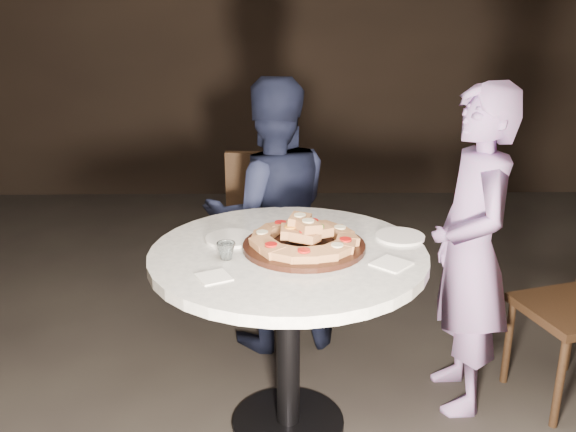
{
  "coord_description": "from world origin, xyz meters",
  "views": [
    {
      "loc": [
        -0.13,
        -2.38,
        1.82
      ],
      "look_at": [
        -0.09,
        0.05,
        0.97
      ],
      "focal_mm": 40.0,
      "sensor_mm": 36.0,
      "label": 1
    }
  ],
  "objects_px": {
    "diner_teal": "(470,252)",
    "diner_navy": "(271,216)",
    "table": "(288,286)",
    "serving_board": "(304,246)",
    "water_glass": "(226,251)",
    "focaccia_pile": "(304,236)",
    "chair_far": "(271,218)"
  },
  "relations": [
    {
      "from": "diner_teal",
      "to": "diner_navy",
      "type": "bearing_deg",
      "value": -123.07
    },
    {
      "from": "table",
      "to": "diner_navy",
      "type": "relative_size",
      "value": 0.84
    },
    {
      "from": "serving_board",
      "to": "water_glass",
      "type": "xyz_separation_m",
      "value": [
        -0.31,
        -0.1,
        0.02
      ]
    },
    {
      "from": "table",
      "to": "water_glass",
      "type": "relative_size",
      "value": 16.5
    },
    {
      "from": "table",
      "to": "focaccia_pile",
      "type": "bearing_deg",
      "value": 16.66
    },
    {
      "from": "focaccia_pile",
      "to": "diner_navy",
      "type": "distance_m",
      "value": 0.78
    },
    {
      "from": "focaccia_pile",
      "to": "chair_far",
      "type": "height_order",
      "value": "chair_far"
    },
    {
      "from": "table",
      "to": "serving_board",
      "type": "relative_size",
      "value": 2.44
    },
    {
      "from": "table",
      "to": "diner_teal",
      "type": "relative_size",
      "value": 0.82
    },
    {
      "from": "chair_far",
      "to": "diner_teal",
      "type": "height_order",
      "value": "diner_teal"
    },
    {
      "from": "table",
      "to": "diner_navy",
      "type": "distance_m",
      "value": 0.77
    },
    {
      "from": "table",
      "to": "diner_navy",
      "type": "xyz_separation_m",
      "value": [
        -0.08,
        0.76,
        0.04
      ]
    },
    {
      "from": "water_glass",
      "to": "diner_navy",
      "type": "distance_m",
      "value": 0.87
    },
    {
      "from": "focaccia_pile",
      "to": "chair_far",
      "type": "relative_size",
      "value": 0.45
    },
    {
      "from": "focaccia_pile",
      "to": "diner_teal",
      "type": "distance_m",
      "value": 0.78
    },
    {
      "from": "diner_teal",
      "to": "water_glass",
      "type": "bearing_deg",
      "value": -75.41
    },
    {
      "from": "chair_far",
      "to": "diner_navy",
      "type": "xyz_separation_m",
      "value": [
        0.01,
        -0.38,
        0.14
      ]
    },
    {
      "from": "water_glass",
      "to": "chair_far",
      "type": "xyz_separation_m",
      "value": [
        0.16,
        1.22,
        -0.3
      ]
    },
    {
      "from": "table",
      "to": "water_glass",
      "type": "distance_m",
      "value": 0.32
    },
    {
      "from": "water_glass",
      "to": "diner_teal",
      "type": "relative_size",
      "value": 0.05
    },
    {
      "from": "water_glass",
      "to": "diner_navy",
      "type": "xyz_separation_m",
      "value": [
        0.16,
        0.84,
        -0.15
      ]
    },
    {
      "from": "focaccia_pile",
      "to": "diner_navy",
      "type": "relative_size",
      "value": 0.31
    },
    {
      "from": "water_glass",
      "to": "table",
      "type": "bearing_deg",
      "value": 18.5
    },
    {
      "from": "focaccia_pile",
      "to": "chair_far",
      "type": "bearing_deg",
      "value": 97.61
    },
    {
      "from": "table",
      "to": "diner_teal",
      "type": "xyz_separation_m",
      "value": [
        0.8,
        0.21,
        0.06
      ]
    },
    {
      "from": "chair_far",
      "to": "diner_teal",
      "type": "bearing_deg",
      "value": 137.57
    },
    {
      "from": "serving_board",
      "to": "chair_far",
      "type": "distance_m",
      "value": 1.16
    },
    {
      "from": "chair_far",
      "to": "diner_teal",
      "type": "distance_m",
      "value": 1.3
    },
    {
      "from": "table",
      "to": "focaccia_pile",
      "type": "distance_m",
      "value": 0.22
    },
    {
      "from": "table",
      "to": "focaccia_pile",
      "type": "height_order",
      "value": "focaccia_pile"
    },
    {
      "from": "chair_far",
      "to": "diner_teal",
      "type": "relative_size",
      "value": 0.68
    },
    {
      "from": "water_glass",
      "to": "diner_teal",
      "type": "height_order",
      "value": "diner_teal"
    }
  ]
}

